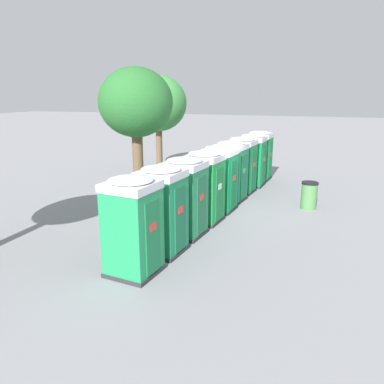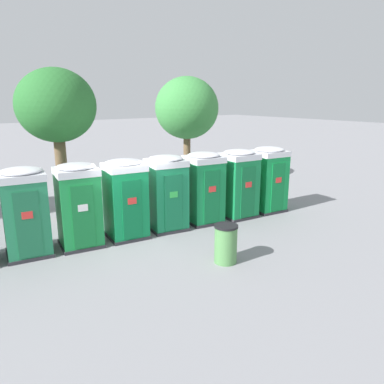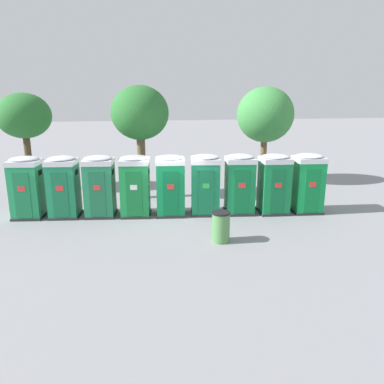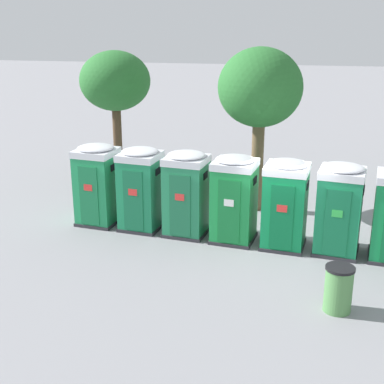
{
  "view_description": "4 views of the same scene",
  "coord_description": "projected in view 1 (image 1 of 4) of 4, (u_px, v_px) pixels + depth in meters",
  "views": [
    {
      "loc": [
        -13.66,
        -3.52,
        4.51
      ],
      "look_at": [
        -2.33,
        0.25,
        1.29
      ],
      "focal_mm": 35.0,
      "sensor_mm": 36.0,
      "label": 1
    },
    {
      "loc": [
        -5.05,
        -10.53,
        4.42
      ],
      "look_at": [
        2.41,
        -0.34,
        1.19
      ],
      "focal_mm": 35.0,
      "sensor_mm": 36.0,
      "label": 2
    },
    {
      "loc": [
        -1.89,
        -15.17,
        4.94
      ],
      "look_at": [
        0.89,
        -0.15,
        0.96
      ],
      "focal_mm": 35.0,
      "sensor_mm": 36.0,
      "label": 3
    },
    {
      "loc": [
        0.17,
        -14.39,
        6.28
      ],
      "look_at": [
        -2.75,
        0.31,
        1.33
      ],
      "focal_mm": 50.0,
      "sensor_mm": 36.0,
      "label": 4
    }
  ],
  "objects": [
    {
      "name": "portapotty_5",
      "position": [
        231.0,
        171.0,
        15.69
      ],
      "size": [
        1.38,
        1.37,
        2.54
      ],
      "color": "#2D2D33",
      "rests_on": "ground"
    },
    {
      "name": "portapotty_4",
      "position": [
        219.0,
        178.0,
        14.39
      ],
      "size": [
        1.33,
        1.33,
        2.54
      ],
      "color": "#2D2D33",
      "rests_on": "ground"
    },
    {
      "name": "portapotty_1",
      "position": [
        162.0,
        209.0,
        10.57
      ],
      "size": [
        1.32,
        1.33,
        2.54
      ],
      "color": "#2D2D33",
      "rests_on": "ground"
    },
    {
      "name": "portapotty_2",
      "position": [
        185.0,
        197.0,
        11.85
      ],
      "size": [
        1.36,
        1.34,
        2.54
      ],
      "color": "#2D2D33",
      "rests_on": "ground"
    },
    {
      "name": "portapotty_0",
      "position": [
        133.0,
        226.0,
        9.29
      ],
      "size": [
        1.35,
        1.34,
        2.54
      ],
      "color": "#2D2D33",
      "rests_on": "ground"
    },
    {
      "name": "portapotty_7",
      "position": [
        252.0,
        160.0,
        18.22
      ],
      "size": [
        1.32,
        1.3,
        2.54
      ],
      "color": "#2D2D33",
      "rests_on": "ground"
    },
    {
      "name": "trash_can",
      "position": [
        309.0,
        195.0,
        14.77
      ],
      "size": [
        0.65,
        0.65,
        1.07
      ],
      "color": "#518C4C",
      "rests_on": "ground"
    },
    {
      "name": "street_tree_2",
      "position": [
        136.0,
        104.0,
        13.62
      ],
      "size": [
        2.7,
        2.7,
        5.38
      ],
      "color": "brown",
      "rests_on": "ground"
    },
    {
      "name": "street_tree_0",
      "position": [
        158.0,
        104.0,
        20.8
      ],
      "size": [
        3.16,
        3.16,
        5.39
      ],
      "color": "brown",
      "rests_on": "ground"
    },
    {
      "name": "portapotty_3",
      "position": [
        204.0,
        187.0,
        13.11
      ],
      "size": [
        1.36,
        1.35,
        2.54
      ],
      "color": "#2D2D33",
      "rests_on": "ground"
    },
    {
      "name": "portapotty_6",
      "position": [
        241.0,
        165.0,
        16.98
      ],
      "size": [
        1.36,
        1.35,
        2.54
      ],
      "color": "#2D2D33",
      "rests_on": "ground"
    },
    {
      "name": "portapotty_8",
      "position": [
        259.0,
        155.0,
        19.52
      ],
      "size": [
        1.33,
        1.32,
        2.54
      ],
      "color": "#2D2D33",
      "rests_on": "ground"
    },
    {
      "name": "ground_plane",
      "position": [
        217.0,
        209.0,
        14.76
      ],
      "size": [
        120.0,
        120.0,
        0.0
      ],
      "primitive_type": "plane",
      "color": "gray"
    }
  ]
}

